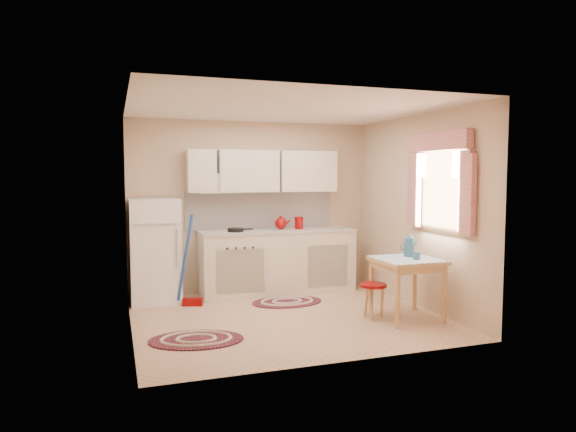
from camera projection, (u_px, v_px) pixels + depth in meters
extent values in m
plane|color=tan|center=(287.00, 317.00, 6.22)|extent=(3.60, 3.60, 0.00)
cube|color=silver|center=(286.00, 108.00, 6.02)|extent=(3.60, 3.20, 0.04)
cube|color=tan|center=(252.00, 206.00, 7.63)|extent=(3.60, 0.04, 2.50)
cube|color=tan|center=(343.00, 227.00, 4.61)|extent=(3.60, 0.04, 2.50)
cube|color=tan|center=(129.00, 218.00, 5.54)|extent=(0.04, 3.20, 2.50)
cube|color=tan|center=(417.00, 211.00, 6.70)|extent=(0.04, 3.20, 2.50)
cube|color=white|center=(261.00, 210.00, 7.66)|extent=(2.25, 0.03, 0.55)
cube|color=silver|center=(263.00, 171.00, 7.47)|extent=(2.25, 0.33, 0.60)
cube|color=white|center=(442.00, 189.00, 6.15)|extent=(0.04, 0.85, 0.95)
cube|color=white|center=(155.00, 251.00, 6.88)|extent=(0.65, 0.60, 1.40)
cube|color=silver|center=(277.00, 262.00, 7.51)|extent=(2.25, 0.60, 0.88)
cube|color=#BAB6B0|center=(277.00, 231.00, 7.47)|extent=(2.27, 0.62, 0.04)
cylinder|color=black|center=(236.00, 230.00, 7.22)|extent=(0.25, 0.25, 0.05)
cylinder|color=#840406|center=(299.00, 224.00, 7.57)|extent=(0.16, 0.16, 0.16)
cube|color=tan|center=(407.00, 289.00, 6.11)|extent=(0.72, 0.72, 0.72)
cylinder|color=#840406|center=(373.00, 301.00, 6.14)|extent=(0.40, 0.40, 0.42)
cylinder|color=#285B7B|center=(417.00, 256.00, 6.01)|extent=(0.11, 0.11, 0.10)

